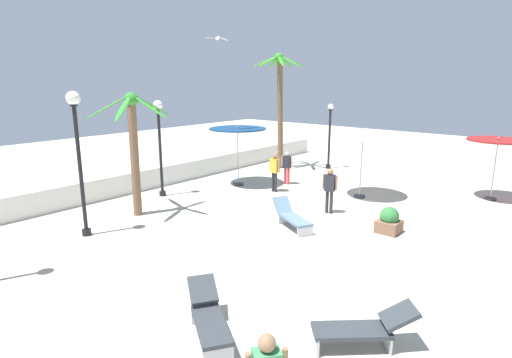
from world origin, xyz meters
name	(u,v)px	position (x,y,z in m)	size (l,w,h in m)	color
ground_plane	(340,240)	(0.00, 0.00, 0.00)	(56.00, 56.00, 0.00)	beige
boundary_wall	(149,179)	(0.00, 9.56, 0.45)	(25.20, 0.30, 0.90)	silver
patio_umbrella_0	(238,132)	(3.03, 6.96, 2.47)	(2.56, 2.56, 2.74)	#333338
patio_umbrella_1	(363,134)	(4.74, 1.70, 2.62)	(2.51, 2.51, 2.85)	#333338
patio_umbrella_2	(498,144)	(7.81, -2.56, 2.30)	(2.28, 2.28, 2.57)	#333338
palm_tree_0	(134,139)	(-2.49, 6.80, 2.75)	(2.90, 2.86, 4.35)	brown
palm_tree_1	(280,97)	(7.19, 7.73, 3.86)	(2.89, 2.89, 6.10)	brown
lamp_post_1	(330,133)	(8.90, 5.62, 1.96)	(0.31, 0.31, 3.50)	black
lamp_post_2	(160,137)	(-0.37, 8.17, 2.50)	(0.38, 0.38, 3.96)	black
lamp_post_3	(78,143)	(-4.75, 6.32, 2.92)	(0.41, 0.41, 4.45)	black
lounge_chair_0	(209,316)	(-5.93, -0.43, 0.40)	(1.48, 1.85, 0.82)	#B7B7BC
lounge_chair_1	(364,328)	(-4.39, -2.88, 0.40)	(1.66, 1.75, 0.83)	#B7B7BC
lounge_chair_2	(292,216)	(-0.03, 1.79, 0.39)	(1.35, 1.93, 0.84)	#B7B7BC
guest_0	(330,186)	(2.08, 1.61, 1.01)	(0.31, 0.55, 1.67)	#26262D
guest_1	(287,165)	(4.60, 5.32, 0.92)	(0.30, 0.55, 1.54)	#D8333F
guest_3	(275,169)	(3.17, 4.95, 1.03)	(0.26, 0.56, 1.69)	#26262D
seagull_0	(217,38)	(1.97, 7.07, 6.41)	(0.99, 0.47, 0.15)	white
planter	(389,221)	(1.57, -0.87, 0.38)	(0.70, 0.70, 0.85)	brown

